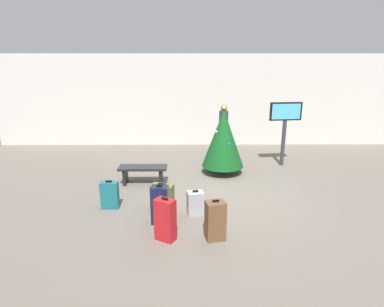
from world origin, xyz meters
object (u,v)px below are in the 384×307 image
(flight_info_kiosk, at_px, (285,121))
(suitcase_3, at_px, (162,198))
(holiday_tree, at_px, (223,138))
(waiting_bench, at_px, (143,171))
(suitcase_5, at_px, (165,220))
(traveller_0, at_px, (223,131))
(suitcase_0, at_px, (110,195))
(suitcase_1, at_px, (195,203))
(suitcase_2, at_px, (160,205))
(suitcase_4, at_px, (215,220))

(flight_info_kiosk, distance_m, suitcase_3, 4.75)
(holiday_tree, relative_size, waiting_bench, 1.57)
(flight_info_kiosk, height_order, suitcase_5, flight_info_kiosk)
(traveller_0, distance_m, suitcase_5, 4.96)
(suitcase_0, bearing_deg, suitcase_1, -9.28)
(holiday_tree, xyz_separation_m, suitcase_2, (-1.54, -2.92, -0.64))
(flight_info_kiosk, bearing_deg, waiting_bench, -159.37)
(traveller_0, relative_size, suitcase_0, 2.81)
(suitcase_0, bearing_deg, suitcase_3, -5.08)
(traveller_0, xyz_separation_m, suitcase_1, (-0.95, -3.71, -0.73))
(flight_info_kiosk, height_order, suitcase_4, flight_info_kiosk)
(waiting_bench, height_order, suitcase_0, suitcase_0)
(suitcase_3, relative_size, suitcase_5, 0.76)
(suitcase_0, distance_m, suitcase_4, 2.55)
(suitcase_2, xyz_separation_m, suitcase_3, (-0.00, 0.57, -0.10))
(flight_info_kiosk, bearing_deg, suitcase_1, -130.02)
(flight_info_kiosk, relative_size, traveller_0, 1.07)
(suitcase_4, relative_size, suitcase_5, 0.93)
(holiday_tree, distance_m, suitcase_4, 3.61)
(suitcase_2, bearing_deg, suitcase_5, -76.25)
(suitcase_0, bearing_deg, flight_info_kiosk, 32.75)
(holiday_tree, bearing_deg, suitcase_1, -107.94)
(flight_info_kiosk, distance_m, suitcase_1, 4.42)
(waiting_bench, xyz_separation_m, traveller_0, (2.29, 1.97, 0.63))
(suitcase_0, height_order, suitcase_3, suitcase_0)
(suitcase_2, relative_size, suitcase_5, 0.99)
(suitcase_1, relative_size, suitcase_5, 0.66)
(suitcase_4, bearing_deg, flight_info_kiosk, 60.38)
(holiday_tree, bearing_deg, flight_info_kiosk, 20.50)
(suitcase_4, height_order, suitcase_5, suitcase_5)
(suitcase_0, xyz_separation_m, suitcase_1, (1.87, -0.30, -0.05))
(suitcase_4, xyz_separation_m, suitcase_5, (-0.90, -0.02, 0.03))
(suitcase_4, bearing_deg, traveller_0, 82.59)
(flight_info_kiosk, height_order, suitcase_0, flight_info_kiosk)
(flight_info_kiosk, bearing_deg, suitcase_2, -133.51)
(traveller_0, bearing_deg, suitcase_3, -115.29)
(suitcase_3, bearing_deg, suitcase_4, -47.94)
(suitcase_0, relative_size, suitcase_2, 0.79)
(suitcase_5, bearing_deg, suitcase_3, 97.28)
(suitcase_2, bearing_deg, flight_info_kiosk, 46.49)
(waiting_bench, distance_m, suitcase_5, 2.83)
(waiting_bench, xyz_separation_m, suitcase_2, (0.63, -2.10, 0.04))
(holiday_tree, height_order, waiting_bench, holiday_tree)
(suitcase_4, bearing_deg, suitcase_2, 150.47)
(suitcase_3, bearing_deg, suitcase_2, -89.90)
(holiday_tree, bearing_deg, suitcase_2, -117.71)
(suitcase_1, xyz_separation_m, suitcase_3, (-0.71, 0.20, 0.04))
(holiday_tree, height_order, suitcase_5, holiday_tree)
(suitcase_3, bearing_deg, waiting_bench, 112.36)
(flight_info_kiosk, xyz_separation_m, suitcase_0, (-4.62, -2.97, -1.08))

